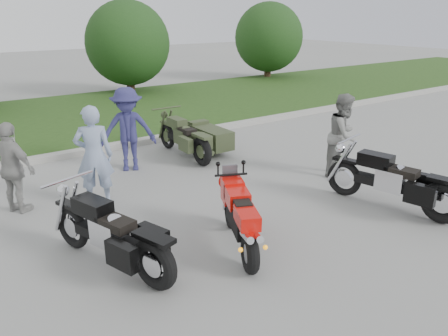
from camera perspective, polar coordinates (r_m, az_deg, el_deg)
ground at (r=7.12m, az=3.01°, el=-9.48°), size 80.00×80.00×0.00m
curb at (r=12.02m, az=-14.94°, el=2.63°), size 60.00×0.30×0.15m
grass_strip at (r=15.87m, az=-20.36°, el=6.12°), size 60.00×8.00×0.14m
tree_mid_right at (r=20.02m, az=-12.46°, el=15.63°), size 3.60×3.60×4.00m
tree_far_right at (r=24.31m, az=5.85°, el=16.62°), size 3.60×3.60×4.00m
sportbike_red at (r=6.64m, az=2.11°, el=-6.37°), size 0.97×1.86×0.94m
cruiser_left at (r=6.37m, az=-14.08°, el=-8.79°), size 0.98×2.44×0.97m
cruiser_right at (r=8.58m, az=21.64°, el=-1.94°), size 0.83×2.56×1.00m
cruiser_sidecar at (r=11.16m, az=-3.11°, el=3.92°), size 1.22×2.43×0.94m
person_stripe at (r=8.44m, az=-16.62°, el=1.53°), size 0.82×0.70×1.91m
person_grey at (r=9.98m, az=15.33°, el=4.17°), size 1.08×0.97×1.83m
person_denim at (r=10.15m, az=-12.42°, el=4.92°), size 1.42×1.16×1.91m
person_back at (r=8.64m, az=-25.85°, el=-0.03°), size 0.86×1.06×1.68m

